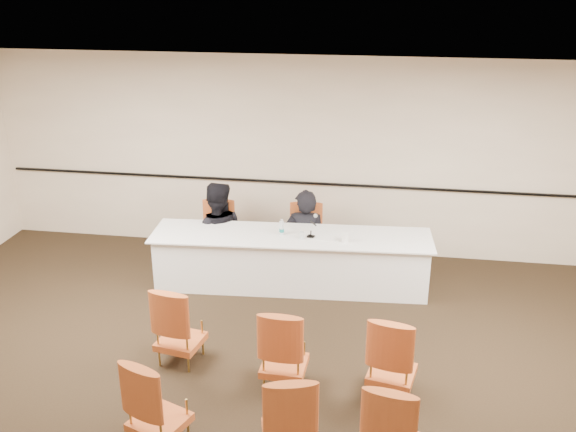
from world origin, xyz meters
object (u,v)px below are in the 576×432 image
object	(u,v)px
water_bottle	(282,227)
aud_chair_front_mid	(284,347)
panelist_second	(217,239)
panelist_second_chair	(217,235)
coffee_cup	(345,237)
aud_chair_front_left	(180,324)
microphone	(311,227)
drinking_glass	(302,236)
panelist_main	(305,246)
panel_table	(291,260)
panelist_main_chair	(305,238)
aud_chair_back_left	(158,401)
aud_chair_front_right	(393,355)
aud_chair_back_right	(392,425)
aud_chair_back_mid	(288,415)

from	to	relation	value
water_bottle	aud_chair_front_mid	world-z (taller)	water_bottle
panelist_second	panelist_second_chair	world-z (taller)	panelist_second
panelist_second	aud_chair_front_mid	distance (m)	3.13
coffee_cup	aud_chair_front_left	world-z (taller)	aud_chair_front_left
microphone	water_bottle	world-z (taller)	microphone
water_bottle	aud_chair_front_left	world-z (taller)	water_bottle
drinking_glass	aud_chair_front_mid	distance (m)	2.20
panelist_main	panel_table	bearing A→B (deg)	76.00
panelist_second_chair	panelist_main_chair	bearing A→B (deg)	0.00
panel_table	drinking_glass	xyz separation A→B (m)	(0.16, -0.11, 0.43)
coffee_cup	aud_chair_back_left	xyz separation A→B (m)	(-1.45, -3.22, -0.36)
panel_table	aud_chair_front_right	xyz separation A→B (m)	(1.40, -2.26, 0.09)
panelist_main_chair	aud_chair_back_left	world-z (taller)	same
aud_chair_back_right	panelist_second	bearing A→B (deg)	134.22
panelist_main_chair	microphone	bearing A→B (deg)	-79.13
microphone	coffee_cup	xyz separation A→B (m)	(0.46, -0.09, -0.08)
panelist_main_chair	panelist_second	xyz separation A→B (m)	(-1.30, -0.08, -0.06)
aud_chair_front_right	panel_table	bearing A→B (deg)	133.42
panel_table	microphone	xyz separation A→B (m)	(0.27, -0.03, 0.53)
aud_chair_back_mid	panelist_main_chair	bearing A→B (deg)	81.13
aud_chair_front_mid	aud_chair_back_right	distance (m)	1.54
panelist_main_chair	panelist_second	world-z (taller)	panelist_second
aud_chair_front_left	aud_chair_back_mid	distance (m)	1.97
water_bottle	panelist_second	bearing A→B (deg)	154.89
aud_chair_front_left	panelist_main_chair	bearing A→B (deg)	77.67
panel_table	aud_chair_back_mid	xyz separation A→B (m)	(0.49, -3.35, 0.09)
panelist_main	panelist_main_chair	world-z (taller)	panelist_main
aud_chair_back_mid	aud_chair_back_right	size ratio (longest dim) A/B	1.00
aud_chair_front_left	aud_chair_back_mid	xyz separation A→B (m)	(1.44, -1.34, 0.00)
panelist_second	water_bottle	xyz separation A→B (m)	(1.05, -0.49, 0.46)
panel_table	coffee_cup	bearing A→B (deg)	-13.12
microphone	panelist_second_chair	bearing A→B (deg)	176.13
panelist_second	aud_chair_back_left	size ratio (longest dim) A/B	1.85
panel_table	microphone	bearing A→B (deg)	-9.69
coffee_cup	aud_chair_front_mid	xyz separation A→B (m)	(-0.46, -2.16, -0.36)
coffee_cup	panelist_second_chair	bearing A→B (deg)	162.30
microphone	aud_chair_back_right	world-z (taller)	microphone
coffee_cup	aud_chair_front_left	bearing A→B (deg)	-131.77
drinking_glass	aud_chair_front_left	xyz separation A→B (m)	(-1.11, -1.89, -0.34)
panelist_main_chair	coffee_cup	size ratio (longest dim) A/B	7.02
drinking_glass	aud_chair_front_left	distance (m)	2.22
panel_table	aud_chair_back_mid	size ratio (longest dim) A/B	4.01
microphone	aud_chair_front_mid	distance (m)	2.29
panelist_second	aud_chair_front_mid	xyz separation A→B (m)	(1.46, -2.77, 0.06)
drinking_glass	aud_chair_front_right	bearing A→B (deg)	-60.06
panel_table	panelist_second_chair	distance (m)	1.28
aud_chair_back_mid	water_bottle	bearing A→B (deg)	86.19
microphone	coffee_cup	world-z (taller)	microphone
aud_chair_front_mid	aud_chair_back_mid	xyz separation A→B (m)	(0.21, -1.07, 0.00)
microphone	aud_chair_front_mid	xyz separation A→B (m)	(0.01, -2.25, -0.43)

